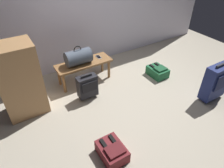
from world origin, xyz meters
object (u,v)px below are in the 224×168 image
object	(u,v)px
suitcase_upright_navy	(216,82)
suitcase_small_charcoal	(87,86)
backpack_green	(158,71)
cell_phone	(98,57)
duffel_bag_slate	(78,57)
side_cabinet	(20,81)
bench	(84,65)
backpack_maroon	(112,151)

from	to	relation	value
suitcase_upright_navy	suitcase_small_charcoal	xyz separation A→B (m)	(-1.72, 1.08, -0.10)
suitcase_upright_navy	backpack_green	distance (m)	1.05
cell_phone	suitcase_small_charcoal	distance (m)	0.72
duffel_bag_slate	suitcase_upright_navy	xyz separation A→B (m)	(1.64, -1.56, -0.18)
duffel_bag_slate	side_cabinet	xyz separation A→B (m)	(-1.00, -0.25, 0.03)
suitcase_upright_navy	bench	bearing A→B (deg)	134.99
duffel_bag_slate	suitcase_small_charcoal	distance (m)	0.56
suitcase_small_charcoal	side_cabinet	size ratio (longest dim) A/B	0.42
backpack_maroon	side_cabinet	bearing A→B (deg)	116.04
bench	cell_phone	xyz separation A→B (m)	(0.32, 0.03, 0.06)
backpack_maroon	duffel_bag_slate	bearing A→B (deg)	78.87
bench	duffel_bag_slate	bearing A→B (deg)	180.00
backpack_maroon	side_cabinet	world-z (taller)	side_cabinet
cell_phone	side_cabinet	size ratio (longest dim) A/B	0.13
duffel_bag_slate	backpack_green	size ratio (longest dim) A/B	1.16
bench	cell_phone	world-z (taller)	cell_phone
side_cabinet	backpack_green	bearing A→B (deg)	-7.79
backpack_green	side_cabinet	bearing A→B (deg)	172.21
backpack_green	backpack_maroon	world-z (taller)	same
cell_phone	suitcase_small_charcoal	world-z (taller)	suitcase_small_charcoal
bench	suitcase_upright_navy	bearing A→B (deg)	-45.01
suitcase_small_charcoal	backpack_maroon	size ratio (longest dim) A/B	1.21
bench	backpack_green	bearing A→B (deg)	-24.40
backpack_maroon	backpack_green	bearing A→B (deg)	32.30
cell_phone	backpack_green	world-z (taller)	cell_phone
backpack_green	bench	bearing A→B (deg)	155.60
duffel_bag_slate	side_cabinet	size ratio (longest dim) A/B	0.40
duffel_bag_slate	suitcase_small_charcoal	xyz separation A→B (m)	(-0.08, -0.48, -0.29)
bench	cell_phone	size ratio (longest dim) A/B	6.94
suitcase_upright_navy	side_cabinet	world-z (taller)	side_cabinet
bench	side_cabinet	world-z (taller)	side_cabinet
cell_phone	backpack_green	xyz separation A→B (m)	(0.95, -0.61, -0.30)
duffel_bag_slate	cell_phone	world-z (taller)	duffel_bag_slate
duffel_bag_slate	backpack_green	distance (m)	1.54
duffel_bag_slate	backpack_maroon	distance (m)	1.72
suitcase_small_charcoal	side_cabinet	xyz separation A→B (m)	(-0.92, 0.22, 0.31)
cell_phone	bench	bearing A→B (deg)	-173.68
side_cabinet	suitcase_small_charcoal	bearing A→B (deg)	-13.63
backpack_green	backpack_maroon	xyz separation A→B (m)	(-1.68, -1.06, 0.00)
suitcase_small_charcoal	backpack_green	size ratio (longest dim) A/B	1.21
suitcase_small_charcoal	side_cabinet	bearing A→B (deg)	166.37
duffel_bag_slate	backpack_green	xyz separation A→B (m)	(1.36, -0.57, -0.43)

